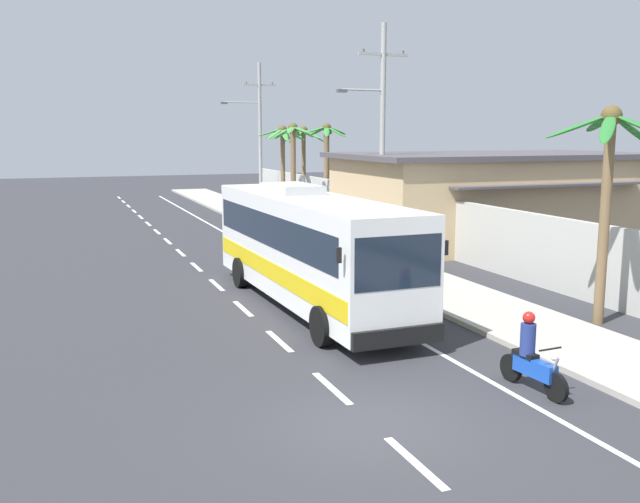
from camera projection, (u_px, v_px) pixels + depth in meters
ground_plane at (372, 424)px, 13.14m from camera, size 160.00×160.00×0.00m
sidewalk_kerb at (427, 285)px, 24.73m from camera, size 3.20×90.00×0.14m
lane_markings at (257, 271)px, 27.61m from camera, size 3.51×71.66×0.01m
boundary_wall at (461, 231)px, 29.55m from camera, size 0.24×60.00×2.53m
coach_bus_foreground at (308, 245)px, 21.78m from camera, size 3.05×11.72×3.70m
motorcycle_beside_bus at (283, 240)px, 31.14m from camera, size 0.56×1.96×1.68m
motorcycle_trailing at (531, 359)px, 14.75m from camera, size 0.56×1.96×1.66m
pedestrian_near_kerb at (321, 223)px, 34.51m from camera, size 0.36×0.36×1.64m
utility_pole_mid at (381, 132)px, 31.86m from camera, size 3.42×0.24×10.10m
utility_pole_far at (259, 132)px, 49.60m from camera, size 3.91×0.24×10.11m
palm_nearest at (304, 151)px, 47.90m from camera, size 3.05×3.39×5.79m
palm_second at (327, 154)px, 44.22m from camera, size 2.95×2.77×5.94m
palm_third at (293, 154)px, 40.90m from camera, size 2.66×2.60×5.90m
palm_fourth at (283, 149)px, 45.37m from camera, size 3.03×3.12×5.81m
palm_farthest at (608, 169)px, 19.33m from camera, size 3.22×3.41×6.06m
roadside_building at (493, 197)px, 34.87m from camera, size 15.02×9.04×4.36m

